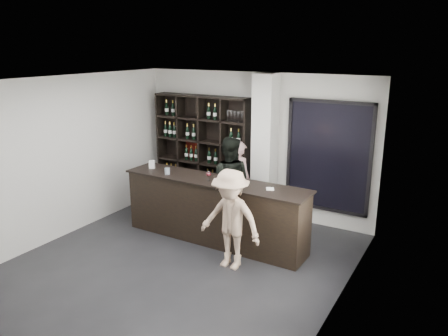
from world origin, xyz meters
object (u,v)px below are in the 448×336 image
Objects in this scene: customer at (230,219)px; taster_pink at (240,179)px; tasting_counter at (214,210)px; taster_black at (229,182)px; wine_shelf at (203,152)px.

taster_pink is at bearing 116.03° from customer.
tasting_counter is 1.03m from customer.
taster_pink is 0.89× the size of taster_black.
wine_shelf is 2.91m from customer.
taster_black is at bearing 118.01° from taster_pink.
taster_black is (0.05, -0.55, 0.10)m from taster_pink.
wine_shelf is 1.31m from taster_black.
customer is at bearing 101.54° from taster_black.
taster_pink is 2.19m from customer.
wine_shelf is at bearing -53.09° from taster_black.
tasting_counter is 2.22× the size of taster_pink.
taster_black is (1.05, -0.72, -0.32)m from wine_shelf.
taster_black is at bearing 122.18° from customer.
customer reaches higher than taster_pink.
taster_pink is at bearing 98.95° from tasting_counter.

